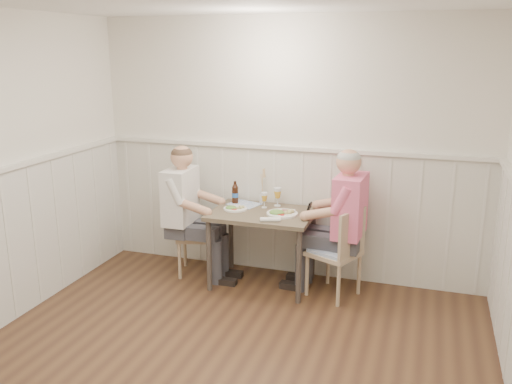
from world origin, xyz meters
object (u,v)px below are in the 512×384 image
man_in_pink (344,234)px  beer_bottle (235,194)px  chair_left (193,231)px  chair_right (339,249)px  dining_table (262,221)px  grass_vase (261,186)px  diner_cream (185,222)px

man_in_pink → beer_bottle: size_ratio=6.14×
chair_left → man_in_pink: size_ratio=0.58×
chair_right → beer_bottle: beer_bottle is taller
dining_table → grass_vase: (-0.11, 0.31, 0.27)m
chair_right → diner_cream: size_ratio=0.63×
chair_right → beer_bottle: size_ratio=3.75×
diner_cream → beer_bottle: bearing=28.1°
dining_table → man_in_pink: (0.79, 0.04, -0.05)m
dining_table → chair_right: (0.76, -0.05, -0.18)m
grass_vase → chair_left: bearing=-158.3°
chair_right → man_in_pink: man_in_pink is taller
dining_table → diner_cream: (-0.81, -0.04, -0.07)m
man_in_pink → beer_bottle: bearing=172.2°
man_in_pink → beer_bottle: man_in_pink is taller
man_in_pink → diner_cream: (-1.60, -0.08, -0.02)m
chair_left → beer_bottle: bearing=20.2°
chair_right → beer_bottle: bearing=167.4°
man_in_pink → chair_left: bearing=179.8°
chair_left → grass_vase: grass_vase is taller
dining_table → grass_vase: grass_vase is taller
chair_right → beer_bottle: (-1.12, 0.25, 0.38)m
man_in_pink → grass_vase: 0.99m
dining_table → diner_cream: 0.81m
grass_vase → man_in_pink: bearing=-16.5°
dining_table → beer_bottle: bearing=150.5°
beer_bottle → grass_vase: bearing=24.1°
dining_table → beer_bottle: beer_bottle is taller
man_in_pink → diner_cream: bearing=-177.0°
diner_cream → beer_bottle: 0.58m
chair_left → chair_right: bearing=-3.6°
diner_cream → beer_bottle: (0.45, 0.24, 0.27)m
dining_table → chair_left: size_ratio=1.18×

